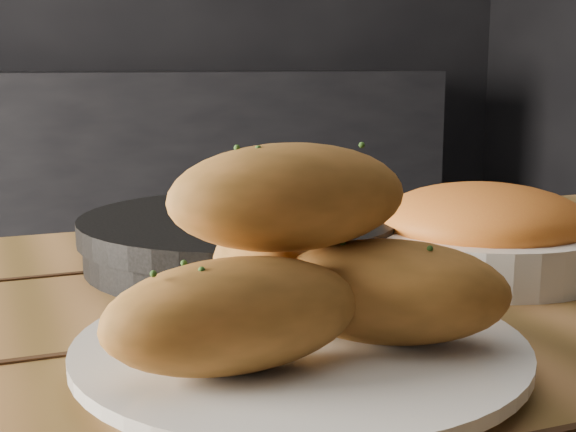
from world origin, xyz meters
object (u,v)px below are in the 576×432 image
object	(u,v)px
plate	(300,353)
bowl	(483,233)
bread_rolls	(294,268)
skillet	(242,239)

from	to	relation	value
plate	bowl	xyz separation A→B (m)	(0.24, 0.16, 0.02)
bread_rolls	skillet	distance (m)	0.27
skillet	bowl	xyz separation A→B (m)	(0.19, -0.10, 0.01)
plate	skillet	xyz separation A→B (m)	(0.05, 0.26, 0.01)
plate	skillet	world-z (taller)	skillet
skillet	bread_rolls	bearing A→B (deg)	-101.44
plate	bread_rolls	xyz separation A→B (m)	(-0.01, -0.00, 0.05)
plate	bread_rolls	size ratio (longest dim) A/B	1.09
bread_rolls	skillet	world-z (taller)	bread_rolls
plate	bowl	size ratio (longest dim) A/B	1.27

